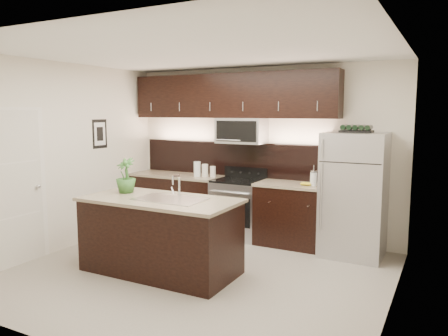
# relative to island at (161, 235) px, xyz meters

# --- Properties ---
(ground) EXTENTS (4.50, 4.50, 0.00)m
(ground) POSITION_rel_island_xyz_m (0.44, 0.15, -0.47)
(ground) COLOR gray
(ground) RESTS_ON ground
(room_walls) EXTENTS (4.52, 4.02, 2.71)m
(room_walls) POSITION_rel_island_xyz_m (0.33, 0.11, 1.22)
(room_walls) COLOR silver
(room_walls) RESTS_ON ground
(counter_run) EXTENTS (3.51, 0.65, 0.94)m
(counter_run) POSITION_rel_island_xyz_m (-0.02, 1.84, -0.00)
(counter_run) COLOR black
(counter_run) RESTS_ON ground
(upper_fixtures) EXTENTS (3.49, 0.40, 1.66)m
(upper_fixtures) POSITION_rel_island_xyz_m (0.01, 1.98, 1.67)
(upper_fixtures) COLOR black
(upper_fixtures) RESTS_ON counter_run
(island) EXTENTS (1.96, 0.96, 0.94)m
(island) POSITION_rel_island_xyz_m (0.00, 0.00, 0.00)
(island) COLOR black
(island) RESTS_ON ground
(sink_faucet) EXTENTS (0.84, 0.50, 0.28)m
(sink_faucet) POSITION_rel_island_xyz_m (0.15, 0.01, 0.48)
(sink_faucet) COLOR silver
(sink_faucet) RESTS_ON island
(refrigerator) EXTENTS (0.83, 0.75, 1.72)m
(refrigerator) POSITION_rel_island_xyz_m (1.99, 1.78, 0.39)
(refrigerator) COLOR #B2B2B7
(refrigerator) RESTS_ON ground
(wine_rack) EXTENTS (0.42, 0.26, 0.10)m
(wine_rack) POSITION_rel_island_xyz_m (1.99, 1.78, 1.30)
(wine_rack) COLOR black
(wine_rack) RESTS_ON refrigerator
(plant) EXTENTS (0.27, 0.27, 0.46)m
(plant) POSITION_rel_island_xyz_m (-0.61, 0.10, 0.70)
(plant) COLOR #316327
(plant) RESTS_ON island
(canisters) EXTENTS (0.36, 0.17, 0.25)m
(canisters) POSITION_rel_island_xyz_m (-0.44, 1.81, 0.58)
(canisters) COLOR silver
(canisters) RESTS_ON counter_run
(french_press) EXTENTS (0.10, 0.10, 0.29)m
(french_press) POSITION_rel_island_xyz_m (1.42, 1.79, 0.58)
(french_press) COLOR silver
(french_press) RESTS_ON counter_run
(bananas) EXTENTS (0.17, 0.13, 0.05)m
(bananas) POSITION_rel_island_xyz_m (1.27, 1.76, 0.49)
(bananas) COLOR yellow
(bananas) RESTS_ON counter_run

